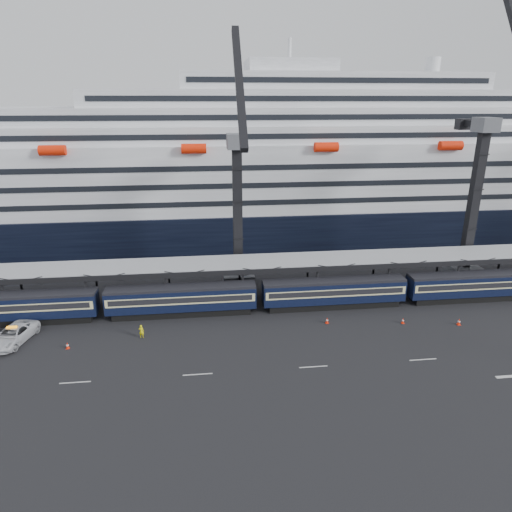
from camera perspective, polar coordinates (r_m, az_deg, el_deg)
The scene contains 12 objects.
ground at distance 57.11m, azimuth 20.21°, elevation -9.82°, with size 260.00×260.00×0.00m, color black.
train at distance 62.65m, azimuth 12.63°, elevation -4.21°, with size 133.05×3.00×4.05m.
canopy at distance 66.66m, azimuth 15.50°, elevation -0.20°, with size 130.00×6.25×5.53m.
cruise_ship at distance 94.26m, azimuth 8.08°, elevation 10.27°, with size 214.09×28.84×34.00m.
crane_dark_near at distance 64.59m, azimuth -2.30°, elevation 6.05°, with size 4.50×17.75×35.08m.
crane_dark_mid at distance 74.58m, azimuth 25.88°, elevation 7.05°, with size 4.50×18.24×39.64m.
pickup_truck at distance 59.65m, azimuth -28.08°, elevation -8.71°, with size 3.08×6.67×1.85m, color silver.
worker at distance 55.48m, azimuth -14.14°, elevation -9.11°, with size 0.59×0.39×1.61m, color yellow.
traffic_cone_b at distance 55.99m, azimuth -22.50°, elevation -10.29°, with size 0.38×0.38×0.76m.
traffic_cone_c at distance 57.89m, azimuth 8.88°, elevation -7.95°, with size 0.39×0.39×0.78m.
traffic_cone_d at distance 60.04m, azimuth 17.89°, elevation -7.69°, with size 0.37×0.37×0.74m.
traffic_cone_e at distance 62.12m, azimuth 24.04°, elevation -7.51°, with size 0.42×0.42×0.83m.
Camera 1 is at (-24.72, -44.16, 26.45)m, focal length 32.00 mm.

